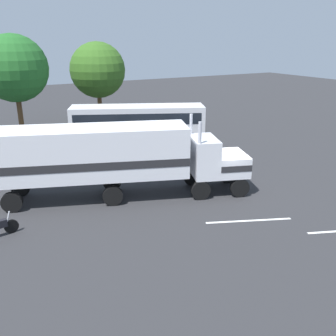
{
  "coord_description": "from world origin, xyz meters",
  "views": [
    {
      "loc": [
        -13.26,
        -16.12,
        8.69
      ],
      "look_at": [
        -3.53,
        1.51,
        1.6
      ],
      "focal_mm": 39.52,
      "sensor_mm": 36.0,
      "label": 1
    }
  ],
  "objects_px": {
    "semi_truck": "(113,155)",
    "parked_bus": "(138,122)",
    "person_bystander": "(174,162)",
    "tree_left": "(98,70)",
    "tree_center": "(14,69)"
  },
  "relations": [
    {
      "from": "semi_truck",
      "to": "person_bystander",
      "type": "distance_m",
      "value": 5.34
    },
    {
      "from": "person_bystander",
      "to": "parked_bus",
      "type": "relative_size",
      "value": 0.15
    },
    {
      "from": "semi_truck",
      "to": "parked_bus",
      "type": "height_order",
      "value": "semi_truck"
    },
    {
      "from": "person_bystander",
      "to": "parked_bus",
      "type": "bearing_deg",
      "value": 83.26
    },
    {
      "from": "semi_truck",
      "to": "tree_center",
      "type": "bearing_deg",
      "value": 99.06
    },
    {
      "from": "parked_bus",
      "to": "tree_center",
      "type": "relative_size",
      "value": 1.22
    },
    {
      "from": "parked_bus",
      "to": "tree_left",
      "type": "distance_m",
      "value": 9.86
    },
    {
      "from": "person_bystander",
      "to": "tree_center",
      "type": "distance_m",
      "value": 17.14
    },
    {
      "from": "person_bystander",
      "to": "parked_bus",
      "type": "distance_m",
      "value": 7.77
    },
    {
      "from": "person_bystander",
      "to": "tree_left",
      "type": "distance_m",
      "value": 17.49
    },
    {
      "from": "tree_left",
      "to": "semi_truck",
      "type": "bearing_deg",
      "value": -106.86
    },
    {
      "from": "semi_truck",
      "to": "parked_bus",
      "type": "relative_size",
      "value": 1.28
    },
    {
      "from": "parked_bus",
      "to": "tree_center",
      "type": "bearing_deg",
      "value": 140.33
    },
    {
      "from": "semi_truck",
      "to": "tree_left",
      "type": "height_order",
      "value": "tree_left"
    },
    {
      "from": "semi_truck",
      "to": "person_bystander",
      "type": "height_order",
      "value": "semi_truck"
    }
  ]
}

